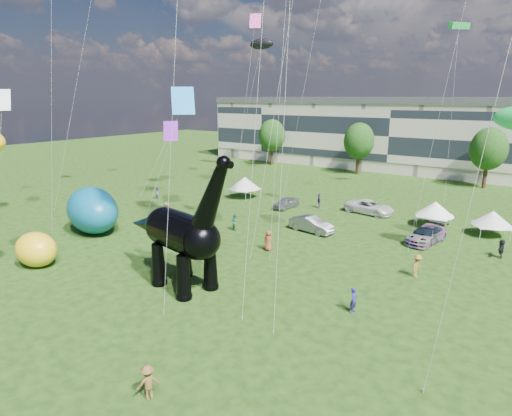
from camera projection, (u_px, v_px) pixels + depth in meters
The scene contains 17 objects.
ground at pixel (201, 315), 26.68m from camera, with size 220.00×220.00×0.00m, color #16330C.
terrace_row at pixel (399, 137), 78.36m from camera, with size 78.00×11.00×12.00m, color beige.
tree_far_left at pixel (272, 133), 83.65m from camera, with size 5.20×5.20×9.44m.
tree_mid_left at pixel (359, 138), 73.48m from camera, with size 5.20×5.20×9.44m.
tree_mid_right at pixel (489, 146), 62.18m from camera, with size 5.20×5.20×9.44m.
dinosaur_sculpture at pixel (178, 233), 30.12m from camera, with size 12.62×4.40×10.27m.
car_silver at pixel (286, 203), 52.00m from camera, with size 1.60×3.98×1.36m, color #B7B6BB.
car_grey at pixel (311, 224), 42.91m from camera, with size 1.63×4.69×1.54m, color slate.
car_white at pixel (369, 207), 49.64m from camera, with size 2.61×5.66×1.57m, color silver.
car_dark at pixel (426, 234), 39.78m from camera, with size 2.19×5.38×1.56m, color #595960.
gazebo_near at pixel (435, 209), 44.59m from camera, with size 3.82×3.82×2.64m.
gazebo_far at pixel (492, 218), 41.45m from camera, with size 4.79×4.79×2.52m.
gazebo_left at pixel (245, 183), 57.15m from camera, with size 4.41×4.41×2.84m.
inflatable_teal at pixel (92, 210), 42.45m from camera, with size 7.32×4.58×4.58m, color #0B638D.
inflatable_yellow at pixel (36, 249), 34.10m from camera, with size 3.63×2.80×2.80m, color yellow.
visitors at pixel (309, 238), 38.46m from camera, with size 49.97×39.50×1.87m.
kites at pixel (296, 80), 43.14m from camera, with size 49.71×54.60×32.69m.
Camera 1 is at (16.90, -17.55, 13.24)m, focal length 30.00 mm.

